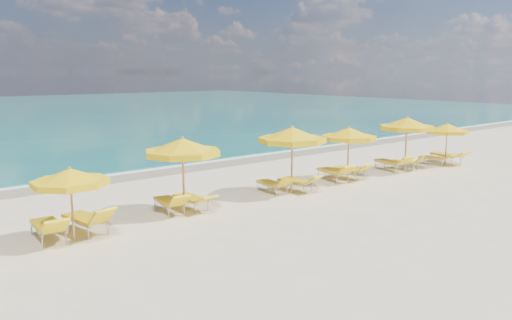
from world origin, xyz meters
TOP-DOWN VIEW (x-y plane):
  - ground_plane at (0.00, 0.00)m, footprint 120.00×120.00m
  - wet_sand_band at (0.00, 7.40)m, footprint 120.00×2.60m
  - foam_line at (0.00, 8.20)m, footprint 120.00×1.20m
  - whitecap_far at (8.00, 24.00)m, footprint 18.00×0.30m
  - umbrella_2 at (-7.63, 0.01)m, footprint 2.72×2.72m
  - umbrella_3 at (-3.81, 0.57)m, footprint 2.64×2.64m
  - umbrella_4 at (0.74, 0.26)m, footprint 2.69×2.69m
  - umbrella_5 at (4.20, 0.46)m, footprint 2.35×2.35m
  - umbrella_6 at (7.89, 0.14)m, footprint 3.16×3.16m
  - umbrella_7 at (10.76, -0.23)m, footprint 2.46×2.46m
  - lounger_2_left at (-8.15, 0.50)m, footprint 0.80×2.03m
  - lounger_2_right at (-7.09, 0.53)m, footprint 0.98×2.06m
  - lounger_3_left at (-4.19, 0.84)m, footprint 0.81×1.84m
  - lounger_3_right at (-3.38, 0.78)m, footprint 0.70×1.89m
  - lounger_4_left at (0.24, 0.77)m, footprint 0.63×1.72m
  - lounger_4_right at (1.21, 0.48)m, footprint 0.88×1.90m
  - lounger_5_left at (3.65, 0.76)m, footprint 1.00×2.05m
  - lounger_5_right at (4.57, 0.67)m, footprint 0.68×1.87m
  - lounger_6_left at (7.39, 0.55)m, footprint 0.92×2.02m
  - lounger_6_right at (8.28, 0.37)m, footprint 0.79×1.65m
  - lounger_7_left at (10.34, 0.14)m, footprint 0.78×1.78m
  - lounger_7_right at (11.28, -0.00)m, footprint 1.04×2.15m

SIDE VIEW (x-z plane):
  - ground_plane at x=0.00m, z-range 0.00..0.00m
  - wet_sand_band at x=0.00m, z-range -0.01..0.01m
  - foam_line at x=0.00m, z-range -0.01..0.01m
  - whitecap_far at x=8.00m, z-range -0.03..0.03m
  - lounger_7_left at x=10.34m, z-range -0.11..0.52m
  - lounger_6_right at x=8.28m, z-range -0.19..0.60m
  - lounger_4_left at x=0.24m, z-range -0.19..0.62m
  - lounger_3_right at x=-3.38m, z-range -0.12..0.55m
  - lounger_4_right at x=1.21m, z-range -0.16..0.60m
  - lounger_3_left at x=-4.19m, z-range -0.18..0.63m
  - lounger_5_right at x=4.57m, z-range -0.17..0.63m
  - lounger_6_left at x=7.39m, z-range -0.19..0.68m
  - lounger_5_left at x=3.65m, z-range -0.19..0.68m
  - lounger_7_right at x=11.28m, z-range -0.14..0.62m
  - lounger_2_left at x=-8.15m, z-range -0.20..0.70m
  - lounger_2_right at x=-7.09m, z-range -0.22..0.72m
  - umbrella_2 at x=-7.63m, z-range 0.73..2.82m
  - umbrella_7 at x=10.76m, z-range 0.74..2.85m
  - umbrella_5 at x=4.20m, z-range 0.82..3.14m
  - umbrella_3 at x=-3.81m, z-range 0.89..3.42m
  - umbrella_6 at x=7.89m, z-range 0.91..3.47m
  - umbrella_4 at x=0.74m, z-range 0.92..3.52m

